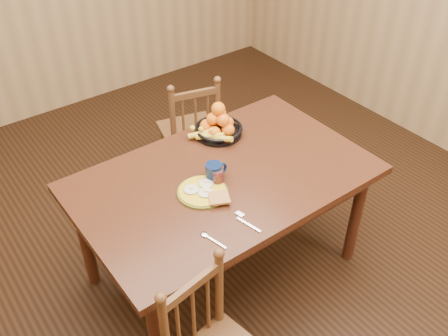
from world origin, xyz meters
TOP-DOWN VIEW (x-y plane):
  - room at (0.00, 0.00)m, footprint 4.52×5.02m
  - dining_table at (0.00, 0.00)m, footprint 1.60×1.00m
  - chair_far at (0.35, 0.88)m, footprint 0.48×0.47m
  - breakfast_plate at (-0.18, -0.06)m, footprint 0.26×0.30m
  - fork at (-0.13, -0.35)m, footprint 0.05×0.18m
  - spoon at (-0.34, -0.33)m, footprint 0.05×0.16m
  - coffee_mug at (-0.06, 0.00)m, footprint 0.13×0.09m
  - juice_glass at (-0.07, -0.04)m, footprint 0.06×0.06m
  - fruit_bowl at (0.20, 0.34)m, footprint 0.32×0.32m

SIDE VIEW (x-z plane):
  - chair_far at x=0.35m, z-range -0.01..0.86m
  - dining_table at x=0.00m, z-range 0.29..1.04m
  - fork at x=-0.13m, z-range 0.75..0.76m
  - spoon at x=-0.34m, z-range 0.75..0.76m
  - breakfast_plate at x=-0.18m, z-range 0.74..0.78m
  - juice_glass at x=-0.07m, z-range 0.75..0.84m
  - coffee_mug at x=-0.06m, z-range 0.75..0.85m
  - fruit_bowl at x=0.20m, z-range 0.70..0.93m
  - room at x=0.00m, z-range -0.01..2.71m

